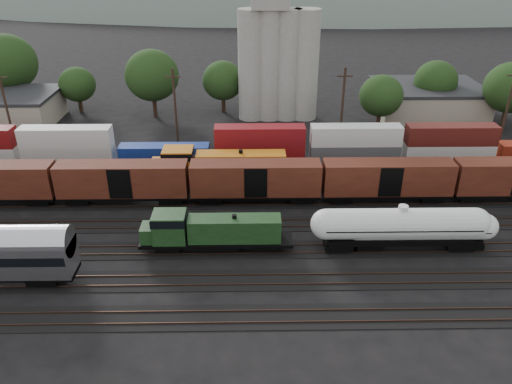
{
  "coord_description": "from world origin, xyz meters",
  "views": [
    {
      "loc": [
        -1.49,
        -47.09,
        28.42
      ],
      "look_at": [
        -0.74,
        2.0,
        3.0
      ],
      "focal_mm": 35.0,
      "sensor_mm": 36.0,
      "label": 1
    }
  ],
  "objects_px": {
    "grain_silo": "(277,52)",
    "orange_locomotive": "(216,166)",
    "green_locomotive": "(208,231)",
    "tank_car_a": "(401,225)"
  },
  "relations": [
    {
      "from": "tank_car_a",
      "to": "grain_silo",
      "type": "distance_m",
      "value": 43.09
    },
    {
      "from": "grain_silo",
      "to": "orange_locomotive",
      "type": "bearing_deg",
      "value": -108.99
    },
    {
      "from": "orange_locomotive",
      "to": "tank_car_a",
      "type": "bearing_deg",
      "value": -38.06
    },
    {
      "from": "tank_car_a",
      "to": "grain_silo",
      "type": "bearing_deg",
      "value": 103.98
    },
    {
      "from": "green_locomotive",
      "to": "tank_car_a",
      "type": "relative_size",
      "value": 0.85
    },
    {
      "from": "tank_car_a",
      "to": "grain_silo",
      "type": "xyz_separation_m",
      "value": [
        -10.2,
        41.0,
        8.47
      ]
    },
    {
      "from": "green_locomotive",
      "to": "tank_car_a",
      "type": "xyz_separation_m",
      "value": [
        19.11,
        -0.0,
        0.46
      ]
    },
    {
      "from": "green_locomotive",
      "to": "grain_silo",
      "type": "relative_size",
      "value": 0.52
    },
    {
      "from": "tank_car_a",
      "to": "orange_locomotive",
      "type": "distance_m",
      "value": 24.33
    },
    {
      "from": "green_locomotive",
      "to": "orange_locomotive",
      "type": "xyz_separation_m",
      "value": [
        -0.04,
        15.0,
        0.32
      ]
    }
  ]
}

